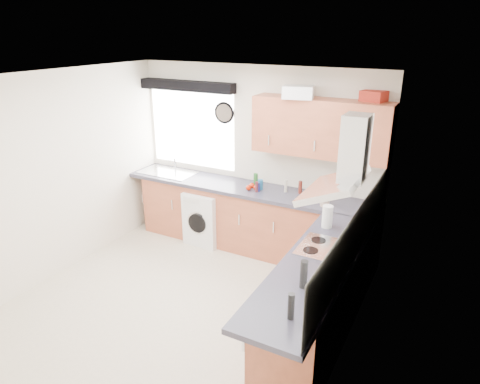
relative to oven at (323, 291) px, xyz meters
The scene contains 35 objects.
ground_plane 1.59m from the oven, 168.69° to the right, with size 3.60×3.60×0.00m, color beige.
ceiling 2.58m from the oven, 168.69° to the right, with size 3.60×3.60×0.02m, color white.
wall_back 2.28m from the oven, 135.00° to the left, with size 3.60×0.02×2.50m, color silver.
wall_front 2.71m from the oven, 125.54° to the right, with size 3.60×0.02×2.50m, color silver.
wall_left 3.41m from the oven, behind, with size 0.02×3.60×2.50m, color silver.
wall_right 0.93m from the oven, 45.00° to the right, with size 0.02×3.60×2.50m, color silver.
window 3.16m from the oven, 149.70° to the left, with size 1.40×0.02×1.10m, color silver.
window_blind 3.40m from the oven, 151.23° to the left, with size 1.50×0.18×0.14m, color black.
splashback 0.81m from the oven, ahead, with size 0.01×3.00×0.54m, color white.
base_cab_back 2.01m from the oven, 142.90° to the left, with size 3.00×0.58×0.86m, color brown.
base_cab_corner 1.20m from the oven, 90.00° to the left, with size 0.60×0.60×0.86m, color brown.
base_cab_right 0.15m from the oven, 86.19° to the right, with size 0.58×2.10×0.86m, color brown.
worktop_back 1.98m from the oven, 141.34° to the left, with size 3.60×0.62×0.05m, color #2D2B38.
worktop_right 0.55m from the oven, 90.00° to the right, with size 0.62×2.42×0.05m, color #2D2B38.
sink 3.12m from the oven, 157.02° to the left, with size 0.84×0.46×0.10m, color silver, non-canonical shape.
oven is the anchor object (origin of this frame).
hob_plate 0.49m from the oven, 90.00° to the left, with size 0.52×0.52×0.01m, color silver.
extractor_hood 1.35m from the oven, ahead, with size 0.52×0.78×0.66m, color silver, non-canonical shape.
upper_cabinets 1.99m from the oven, 112.54° to the left, with size 1.70×0.35×0.70m, color brown.
washing_machine 2.35m from the oven, 152.12° to the left, with size 0.53×0.51×0.77m, color silver.
wall_clock 2.86m from the oven, 143.50° to the left, with size 0.31×0.31×0.04m, color black.
casserole 2.32m from the oven, 123.91° to the left, with size 0.36×0.26×0.15m, color silver.
storage_box 2.28m from the oven, 89.10° to the left, with size 0.26×0.22×0.12m, color #A92517.
utensil_pot 1.25m from the oven, 108.36° to the left, with size 0.11×0.11×0.16m, color tan.
kitchen_roll 0.80m from the oven, 106.93° to the left, with size 0.11×0.11×0.25m, color silver.
tomato_cluster 1.87m from the oven, 140.31° to the left, with size 0.16×0.16×0.07m, color #AB1903, non-canonical shape.
jar_0 1.62m from the oven, 120.20° to the left, with size 0.05×0.05×0.17m, color #5E1D13.
jar_1 1.79m from the oven, 138.49° to the left, with size 0.04×0.04×0.12m, color navy.
jar_2 1.98m from the oven, 137.38° to the left, with size 0.06×0.06×0.18m, color #1F571F.
jar_3 1.69m from the oven, 126.75° to the left, with size 0.04×0.04×0.17m, color #B7AF9C.
jar_4 1.43m from the oven, 114.70° to the left, with size 0.04×0.04×0.11m, color #123312.
jar_5 1.78m from the oven, 139.71° to the left, with size 0.04×0.04×0.14m, color #4C1B21.
jar_6 1.85m from the oven, 136.95° to the left, with size 0.07×0.07×0.14m, color #1B5881.
bottle_0 1.31m from the oven, 85.77° to the right, with size 0.05×0.05×0.21m, color black.
bottle_1 0.95m from the oven, 87.95° to the right, with size 0.06×0.06×0.25m, color black.
Camera 1 is at (2.49, -3.37, 2.93)m, focal length 32.00 mm.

